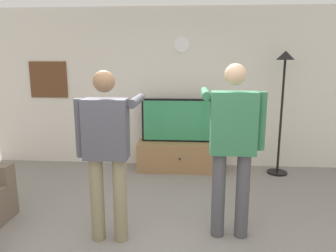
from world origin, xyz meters
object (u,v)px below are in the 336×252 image
Objects in this scene: television at (181,120)px; person_standing_nearer_couch at (232,141)px; framed_picture at (49,80)px; person_standing_nearer_lamp at (107,147)px; wall_clock at (182,45)px; floor_lamp at (283,88)px; tv_stand at (180,156)px.

television is 2.17m from person_standing_nearer_couch.
framed_picture is (-2.33, 0.25, 0.65)m from television.
person_standing_nearer_couch is (0.59, -2.08, 0.19)m from television.
framed_picture is at bearing 123.89° from person_standing_nearer_lamp.
framed_picture reaches higher than television.
wall_clock is (0.00, 0.24, 1.23)m from television.
person_standing_nearer_lamp is at bearing -106.35° from television.
floor_lamp is (3.93, -0.35, -0.08)m from framed_picture.
person_standing_nearer_couch reaches higher than person_standing_nearer_lamp.
floor_lamp reaches higher than person_standing_nearer_lamp.
wall_clock is at bearing 167.75° from floor_lamp.
person_standing_nearer_lamp is (-2.26, -2.13, -0.42)m from floor_lamp.
floor_lamp is at bearing -3.72° from television.
tv_stand is at bearing 106.17° from person_standing_nearer_couch.
person_standing_nearer_couch reaches higher than television.
wall_clock is at bearing 75.18° from person_standing_nearer_lamp.
framed_picture is at bearing 141.42° from person_standing_nearer_couch.
person_standing_nearer_lamp is (1.67, -2.49, -0.50)m from framed_picture.
tv_stand is 2.66m from framed_picture.
person_standing_nearer_lamp is 1.26m from person_standing_nearer_couch.
television is (-0.00, 0.05, 0.60)m from tv_stand.
wall_clock is 0.14× the size of person_standing_nearer_lamp.
wall_clock is 2.40m from framed_picture.
person_standing_nearer_lamp reaches higher than tv_stand.
television is at bearing 73.65° from person_standing_nearer_lamp.
television is at bearing 90.00° from tv_stand.
television is 0.66× the size of floor_lamp.
framed_picture is at bearing 173.90° from television.
person_standing_nearer_couch is (0.59, -2.32, -1.04)m from wall_clock.
person_standing_nearer_couch is (1.24, 0.16, 0.04)m from person_standing_nearer_lamp.
floor_lamp is (1.60, -0.10, 0.56)m from television.
television is 1.70m from floor_lamp.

